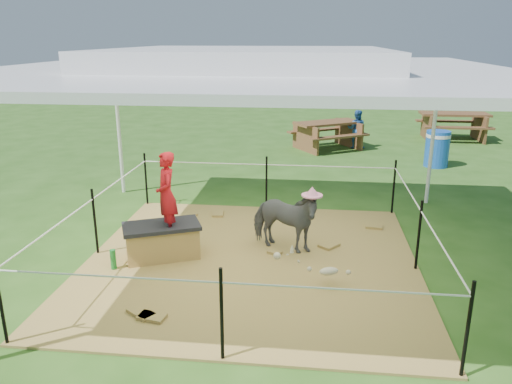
# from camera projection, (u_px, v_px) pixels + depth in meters

# --- Properties ---
(ground) EXTENTS (90.00, 90.00, 0.00)m
(ground) POSITION_uv_depth(u_px,v_px,m) (251.00, 262.00, 7.02)
(ground) COLOR #2D5919
(ground) RESTS_ON ground
(hay_patch) EXTENTS (4.60, 4.60, 0.03)m
(hay_patch) POSITION_uv_depth(u_px,v_px,m) (251.00, 261.00, 7.02)
(hay_patch) COLOR brown
(hay_patch) RESTS_ON ground
(canopy_tent) EXTENTS (6.30, 6.30, 2.90)m
(canopy_tent) POSITION_uv_depth(u_px,v_px,m) (250.00, 66.00, 6.22)
(canopy_tent) COLOR silver
(canopy_tent) RESTS_ON ground
(rope_fence) EXTENTS (4.54, 4.54, 1.00)m
(rope_fence) POSITION_uv_depth(u_px,v_px,m) (251.00, 219.00, 6.83)
(rope_fence) COLOR black
(rope_fence) RESTS_ON ground
(straw_bale) EXTENTS (1.11, 0.85, 0.44)m
(straw_bale) POSITION_uv_depth(u_px,v_px,m) (162.00, 242.00, 7.06)
(straw_bale) COLOR #AF7D3F
(straw_bale) RESTS_ON hay_patch
(dark_cloth) EXTENTS (1.19, 0.93, 0.06)m
(dark_cloth) POSITION_uv_depth(u_px,v_px,m) (161.00, 226.00, 6.99)
(dark_cloth) COLOR black
(dark_cloth) RESTS_ON straw_bale
(woman) EXTENTS (0.43, 0.51, 1.19)m
(woman) POSITION_uv_depth(u_px,v_px,m) (166.00, 188.00, 6.81)
(woman) COLOR red
(woman) RESTS_ON straw_bale
(green_bottle) EXTENTS (0.10, 0.10, 0.28)m
(green_bottle) POSITION_uv_depth(u_px,v_px,m) (113.00, 259.00, 6.72)
(green_bottle) COLOR #1B7A2A
(green_bottle) RESTS_ON hay_patch
(pony) EXTENTS (1.21, 0.88, 0.93)m
(pony) POSITION_uv_depth(u_px,v_px,m) (284.00, 220.00, 7.21)
(pony) COLOR #4A4B4F
(pony) RESTS_ON hay_patch
(pink_hat) EXTENTS (0.29, 0.29, 0.13)m
(pink_hat) POSITION_uv_depth(u_px,v_px,m) (285.00, 185.00, 7.05)
(pink_hat) COLOR pink
(pink_hat) RESTS_ON pony
(foal) EXTENTS (0.88, 0.69, 0.43)m
(foal) POSITION_uv_depth(u_px,v_px,m) (329.00, 269.00, 6.25)
(foal) COLOR #C5B590
(foal) RESTS_ON hay_patch
(trash_barrel) EXTENTS (0.70, 0.70, 0.88)m
(trash_barrel) POSITION_uv_depth(u_px,v_px,m) (437.00, 149.00, 12.08)
(trash_barrel) COLOR blue
(trash_barrel) RESTS_ON ground
(picnic_table_near) EXTENTS (2.29, 2.13, 0.77)m
(picnic_table_near) POSITION_uv_depth(u_px,v_px,m) (328.00, 135.00, 14.00)
(picnic_table_near) COLOR #51381C
(picnic_table_near) RESTS_ON ground
(picnic_table_far) EXTENTS (1.99, 1.44, 0.83)m
(picnic_table_far) POSITION_uv_depth(u_px,v_px,m) (453.00, 126.00, 15.25)
(picnic_table_far) COLOR brown
(picnic_table_far) RESTS_ON ground
(distant_person) EXTENTS (0.61, 0.53, 1.08)m
(distant_person) POSITION_uv_depth(u_px,v_px,m) (357.00, 129.00, 14.07)
(distant_person) COLOR #2F66B2
(distant_person) RESTS_ON ground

